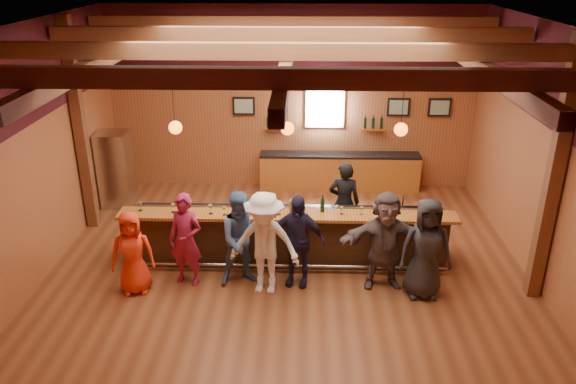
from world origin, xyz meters
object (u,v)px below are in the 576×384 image
object	(u,v)px
customer_white	(265,244)
bartender	(344,203)
customer_denim	(243,239)
customer_navy	(297,240)
bottle_a	(322,205)
customer_redvest	(186,240)
ice_bucket	(295,206)
customer_dark	(426,249)
back_bar_cabinet	(339,172)
customer_orange	(133,253)
bar_counter	(289,234)
stainless_fridge	(116,169)
customer_brown	(385,240)

from	to	relation	value
customer_white	bartender	world-z (taller)	customer_white
customer_denim	customer_navy	bearing A→B (deg)	-18.87
customer_navy	bottle_a	size ratio (longest dim) A/B	5.27
customer_redvest	ice_bucket	world-z (taller)	customer_redvest
customer_navy	customer_dark	world-z (taller)	customer_dark
bartender	ice_bucket	distance (m)	1.43
back_bar_cabinet	bartender	distance (m)	2.84
customer_orange	customer_redvest	bearing A→B (deg)	8.01
customer_redvest	bottle_a	distance (m)	2.59
customer_navy	customer_denim	bearing A→B (deg)	-169.29
bar_counter	ice_bucket	distance (m)	0.74
stainless_fridge	customer_navy	size ratio (longest dim) A/B	1.04
customer_white	bottle_a	bearing A→B (deg)	54.34
bar_counter	customer_brown	size ratio (longest dim) A/B	3.46
back_bar_cabinet	customer_brown	xyz separation A→B (m)	(0.54, -4.51, 0.43)
customer_redvest	customer_white	xyz separation A→B (m)	(1.42, -0.24, 0.08)
stainless_fridge	customer_denim	bearing A→B (deg)	-45.33
customer_white	customer_navy	distance (m)	0.62
customer_orange	customer_brown	size ratio (longest dim) A/B	0.84
stainless_fridge	bottle_a	xyz separation A→B (m)	(4.75, -2.62, 0.34)
bar_counter	stainless_fridge	xyz separation A→B (m)	(-4.12, 2.45, 0.38)
customer_white	ice_bucket	size ratio (longest dim) A/B	8.27
customer_brown	bartender	distance (m)	1.81
customer_brown	customer_dark	bearing A→B (deg)	-27.82
bar_counter	customer_denim	bearing A→B (deg)	-130.96
bartender	customer_denim	bearing A→B (deg)	47.01
customer_navy	customer_redvest	bearing A→B (deg)	-168.31
bar_counter	stainless_fridge	world-z (taller)	stainless_fridge
ice_bucket	bottle_a	distance (m)	0.51
customer_orange	ice_bucket	distance (m)	3.03
customer_brown	customer_dark	xyz separation A→B (m)	(0.66, -0.28, 0.00)
ice_bucket	bottle_a	world-z (taller)	bottle_a
customer_brown	bar_counter	bearing A→B (deg)	146.87
customer_white	customer_navy	bearing A→B (deg)	35.89
customer_denim	customer_orange	bearing A→B (deg)	171.38
bartender	bottle_a	bearing A→B (deg)	68.57
bar_counter	customer_white	xyz separation A→B (m)	(-0.38, -1.19, 0.42)
back_bar_cabinet	customer_denim	world-z (taller)	customer_denim
back_bar_cabinet	customer_brown	size ratio (longest dim) A/B	2.20
customer_orange	customer_denim	bearing A→B (deg)	-1.06
customer_redvest	customer_dark	bearing A→B (deg)	12.59
customer_white	customer_dark	bearing A→B (deg)	8.52
back_bar_cabinet	customer_navy	bearing A→B (deg)	-102.73
bartender	bottle_a	distance (m)	1.11
customer_white	customer_brown	size ratio (longest dim) A/B	1.04
back_bar_cabinet	customer_denim	bearing A→B (deg)	-113.78
back_bar_cabinet	customer_white	xyz separation A→B (m)	(-1.57, -4.76, 0.47)
back_bar_cabinet	customer_white	distance (m)	5.03
customer_redvest	ice_bucket	xyz separation A→B (m)	(1.93, 0.73, 0.36)
customer_redvest	bottle_a	bearing A→B (deg)	34.08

